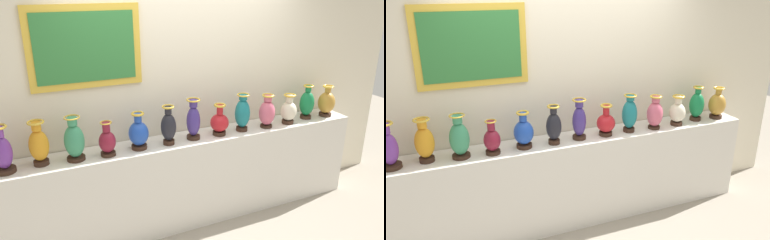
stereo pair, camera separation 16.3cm
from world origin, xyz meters
The scene contains 16 objects.
ground_plane centered at (0.00, 0.00, 0.00)m, with size 11.43×11.43×0.00m, color gray.
display_shelf centered at (0.00, 0.00, 0.47)m, with size 3.79×0.39×0.95m, color silver.
back_wall centered at (-0.01, 0.25, 1.47)m, with size 5.43×0.14×2.93m.
vase_violet centered at (-1.69, -0.03, 1.12)m, with size 0.16×0.16×0.41m.
vase_amber centered at (-1.42, -0.01, 1.13)m, with size 0.16×0.16×0.40m.
vase_jade centered at (-1.13, -0.04, 1.13)m, with size 0.17×0.17×0.40m.
vase_burgundy centered at (-0.86, -0.06, 1.08)m, with size 0.15×0.15×0.32m.
vase_sapphire centered at (-0.56, -0.04, 1.10)m, with size 0.19×0.19×0.36m.
vase_onyx centered at (-0.27, -0.05, 1.13)m, with size 0.15×0.15×0.39m.
vase_indigo centered at (0.00, -0.03, 1.14)m, with size 0.14×0.14×0.41m.
vase_crimson centered at (0.28, -0.05, 1.08)m, with size 0.19×0.19×0.33m.
vase_teal centered at (0.55, -0.04, 1.14)m, with size 0.16×0.16×0.40m.
vase_rose centered at (0.84, -0.07, 1.12)m, with size 0.17×0.17×0.36m.
vase_ivory centered at (1.13, -0.07, 1.10)m, with size 0.17×0.17×0.33m.
vase_emerald centered at (1.41, -0.02, 1.13)m, with size 0.16×0.16×0.39m.
vase_ochre centered at (1.68, -0.05, 1.11)m, with size 0.19×0.19×0.36m.
Camera 2 is at (-1.30, -3.25, 2.42)m, focal length 35.44 mm.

